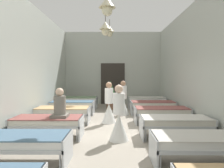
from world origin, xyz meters
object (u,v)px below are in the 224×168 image
object	(u,v)px
bed_right_row_2	(176,122)
bed_right_row_4	(153,104)
bed_right_row_1	(202,142)
bed_right_row_5	(147,100)
nurse_mid_aisle	(123,103)
potted_plant	(111,93)
bed_left_row_2	(48,122)
nurse_near_aisle	(109,108)
bed_left_row_3	(63,111)
bed_left_row_4	(72,104)
nurse_far_aisle	(119,120)
bed_left_row_5	(79,100)
bed_right_row_3	(161,111)
bed_left_row_1	(20,141)
patient_seated_primary	(60,106)

from	to	relation	value
bed_right_row_2	bed_right_row_4	xyz separation A→B (m)	(0.00, 3.36, 0.00)
bed_right_row_1	bed_right_row_5	world-z (taller)	same
nurse_mid_aisle	potted_plant	xyz separation A→B (m)	(-0.56, 1.41, 0.31)
bed_right_row_1	bed_left_row_2	xyz separation A→B (m)	(-3.52, 1.68, 0.00)
bed_right_row_2	nurse_near_aisle	distance (m)	2.57
bed_left_row_3	nurse_mid_aisle	size ratio (longest dim) A/B	1.28
bed_left_row_4	nurse_far_aisle	xyz separation A→B (m)	(1.95, -3.60, 0.09)
bed_right_row_1	nurse_far_aisle	world-z (taller)	nurse_far_aisle
nurse_near_aisle	nurse_far_aisle	xyz separation A→B (m)	(0.31, -2.00, 0.00)
bed_left_row_3	potted_plant	size ratio (longest dim) A/B	1.34
bed_right_row_2	bed_left_row_5	world-z (taller)	same
bed_right_row_3	bed_left_row_5	size ratio (longest dim) A/B	1.00
bed_left_row_1	bed_left_row_4	size ratio (longest dim) A/B	1.00
potted_plant	nurse_mid_aisle	bearing A→B (deg)	-68.41
bed_right_row_2	bed_left_row_5	xyz separation A→B (m)	(-3.52, 5.04, 0.00)
bed_left_row_1	bed_right_row_5	bearing A→B (deg)	62.36
bed_left_row_1	potted_plant	world-z (taller)	potted_plant
bed_left_row_4	nurse_far_aisle	distance (m)	4.09
nurse_far_aisle	potted_plant	xyz separation A→B (m)	(-0.29, 4.89, 0.31)
bed_left_row_4	bed_left_row_5	xyz separation A→B (m)	(0.00, 1.68, 0.00)
bed_right_row_2	patient_seated_primary	size ratio (longest dim) A/B	2.37
bed_left_row_1	bed_right_row_5	size ratio (longest dim) A/B	1.00
bed_right_row_3	nurse_mid_aisle	xyz separation A→B (m)	(-1.30, 1.56, 0.09)
bed_left_row_3	nurse_mid_aisle	distance (m)	2.72
bed_left_row_1	bed_right_row_4	world-z (taller)	same
bed_right_row_3	nurse_far_aisle	distance (m)	2.48
nurse_mid_aisle	patient_seated_primary	bearing A→B (deg)	-75.13
bed_left_row_4	nurse_near_aisle	bearing A→B (deg)	-44.15
bed_left_row_3	bed_right_row_3	bearing A→B (deg)	0.00
nurse_near_aisle	bed_right_row_4	bearing A→B (deg)	148.35
nurse_near_aisle	nurse_mid_aisle	xyz separation A→B (m)	(0.58, 1.48, 0.00)
bed_right_row_5	nurse_far_aisle	xyz separation A→B (m)	(-1.56, -5.28, 0.09)
nurse_mid_aisle	bed_left_row_4	bearing A→B (deg)	-138.48
bed_right_row_2	nurse_mid_aisle	size ratio (longest dim) A/B	1.28
bed_right_row_1	patient_seated_primary	world-z (taller)	patient_seated_primary
bed_right_row_4	patient_seated_primary	world-z (taller)	patient_seated_primary
bed_right_row_3	bed_right_row_1	bearing A→B (deg)	-90.00
bed_left_row_4	bed_left_row_5	distance (m)	1.68
bed_right_row_1	bed_right_row_2	size ratio (longest dim) A/B	1.00
bed_right_row_4	nurse_near_aisle	size ratio (longest dim) A/B	1.28
bed_left_row_3	bed_right_row_5	size ratio (longest dim) A/B	1.00
bed_left_row_3	bed_right_row_2	bearing A→B (deg)	-25.52
bed_left_row_4	bed_left_row_2	bearing A→B (deg)	-90.00
nurse_near_aisle	nurse_far_aisle	bearing A→B (deg)	26.60
bed_right_row_4	nurse_mid_aisle	bearing A→B (deg)	-174.81
bed_left_row_1	bed_right_row_4	xyz separation A→B (m)	(3.52, 5.04, 0.00)
bed_left_row_5	nurse_near_aisle	xyz separation A→B (m)	(1.65, -3.28, 0.09)
bed_right_row_3	bed_left_row_3	bearing A→B (deg)	180.00
bed_left_row_2	bed_right_row_3	xyz separation A→B (m)	(3.52, 1.68, 0.00)
potted_plant	bed_left_row_1	bearing A→B (deg)	-104.73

